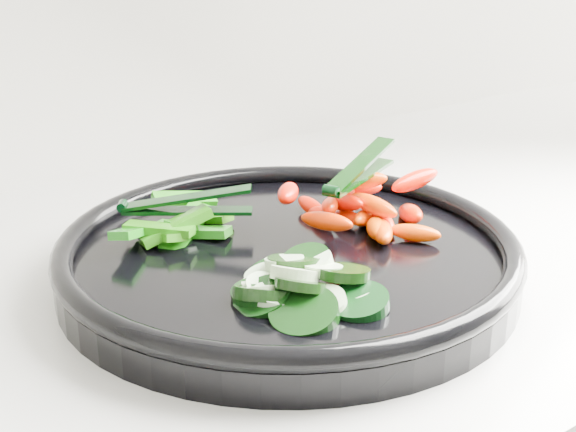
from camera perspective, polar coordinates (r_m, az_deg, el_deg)
veggie_tray at (r=0.65m, az=0.00°, el=-2.84°), size 0.40×0.40×0.04m
cucumber_pile at (r=0.57m, az=0.27°, el=-5.06°), size 0.11×0.13×0.04m
carrot_pile at (r=0.69m, az=5.32°, el=0.55°), size 0.16×0.14×0.06m
pepper_pile at (r=0.68m, az=-7.82°, el=-0.68°), size 0.13×0.10×0.04m
tong_carrot at (r=0.69m, az=5.03°, el=3.16°), size 0.11×0.06×0.02m
tong_pepper at (r=0.68m, az=-7.49°, el=0.82°), size 0.10×0.08×0.02m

